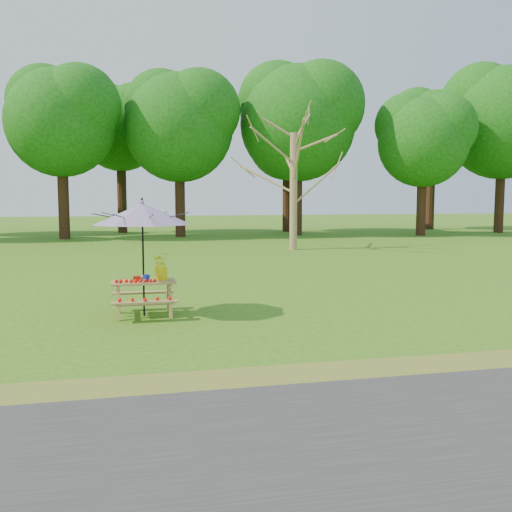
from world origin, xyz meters
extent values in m
plane|color=#346B14|center=(0.00, 0.00, 0.00)|extent=(120.00, 120.00, 0.00)
cube|color=#2D2E30|center=(0.00, -5.00, 0.01)|extent=(120.00, 4.00, 0.01)
cube|color=olive|center=(0.00, -2.80, 0.00)|extent=(120.00, 1.20, 0.01)
cylinder|color=#997953|center=(7.25, 14.14, 2.49)|extent=(0.33, 0.33, 4.98)
cube|color=#9A7A45|center=(0.52, 1.52, 0.65)|extent=(1.20, 0.62, 0.04)
cube|color=#9A7A45|center=(0.52, 0.97, 0.36)|extent=(1.20, 0.22, 0.04)
cube|color=#9A7A45|center=(0.52, 2.07, 0.36)|extent=(1.20, 0.22, 0.04)
cylinder|color=black|center=(0.52, 1.52, 1.12)|extent=(0.04, 0.04, 2.25)
cone|color=teal|center=(0.52, 1.52, 1.95)|extent=(2.16, 2.16, 0.40)
sphere|color=teal|center=(0.52, 1.52, 2.17)|extent=(0.08, 0.08, 0.08)
cube|color=red|center=(0.39, 1.53, 0.72)|extent=(0.14, 0.12, 0.10)
cylinder|color=#132AA1|center=(0.57, 1.46, 0.74)|extent=(0.13, 0.13, 0.13)
cube|color=#EDE6CE|center=(0.44, 1.70, 0.71)|extent=(0.13, 0.13, 0.07)
cylinder|color=yellow|center=(0.86, 1.64, 0.79)|extent=(0.24, 0.24, 0.24)
imported|color=#FFF828|center=(0.86, 1.64, 1.03)|extent=(0.37, 0.33, 0.36)
camera|label=1|loc=(0.22, -9.44, 2.27)|focal=40.00mm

